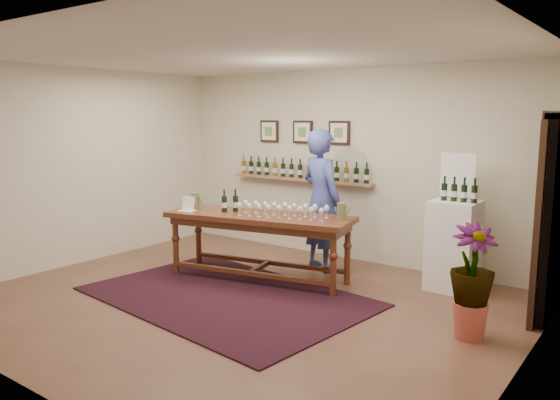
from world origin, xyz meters
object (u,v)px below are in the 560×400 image
Objects in this scene: tasting_table at (259,224)px; potted_plant at (472,282)px; person at (321,200)px; display_pedestal at (453,245)px.

potted_plant is (2.83, -0.29, -0.17)m from tasting_table.
person is (0.39, 0.88, 0.24)m from tasting_table.
person reaches higher than potted_plant.
display_pedestal is at bearing 115.22° from potted_plant.
potted_plant is at bearing -64.78° from display_pedestal.
display_pedestal is (2.17, 1.11, -0.18)m from tasting_table.
tasting_table is at bearing 86.04° from person.
person is at bearing 154.31° from potted_plant.
display_pedestal is at bearing 15.01° from tasting_table.
potted_plant reaches higher than tasting_table.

